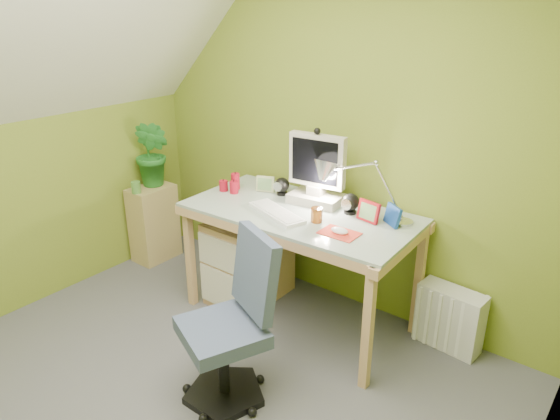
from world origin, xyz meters
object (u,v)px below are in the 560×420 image
Objects in this scene: task_chair at (222,331)px; radiator at (449,318)px; desk_lamp at (380,177)px; desk at (299,266)px; side_ledge at (154,223)px; monitor at (317,168)px; potted_plant at (153,154)px.

radiator is at bearing 79.85° from task_chair.
desk_lamp reaches higher than radiator.
desk is 2.73× the size of desk_lamp.
side_ledge is at bearing 178.83° from desk.
desk_lamp is (0.45, 0.00, 0.03)m from monitor.
side_ledge is (-1.92, -0.20, -0.75)m from desk_lamp.
task_chair is (1.61, -0.85, 0.11)m from side_ledge.
monitor reaches higher than desk.
potted_plant is 1.89m from task_chair.
radiator is at bearing 16.95° from desk.
monitor is 0.76× the size of side_ledge.
desk_lamp reaches higher than side_ledge.
monitor is (-0.00, 0.18, 0.64)m from desk.
potted_plant is 0.64× the size of task_chair.
task_chair is at bearing -118.36° from radiator.
desk_lamp reaches higher than potted_plant.
monitor is 1.22m from task_chair.
potted_plant is (-1.46, -0.15, -0.13)m from monitor.
desk is at bearing -1.01° from potted_plant.
monitor reaches higher than side_ledge.
monitor reaches higher than task_chair.
potted_plant is at bearing -169.54° from desk_lamp.
potted_plant is (-1.91, -0.15, -0.16)m from desk_lamp.
monitor is at bearing -174.15° from desk_lamp.
desk_lamp reaches higher than desk.
monitor is 1.25m from radiator.
task_chair is at bearing -29.39° from potted_plant.
desk_lamp is 1.00× the size of potted_plant.
potted_plant reaches higher than desk.
task_chair is (0.13, -1.05, -0.61)m from monitor.
potted_plant is at bearing 79.40° from side_ledge.
potted_plant is at bearing -167.78° from radiator.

